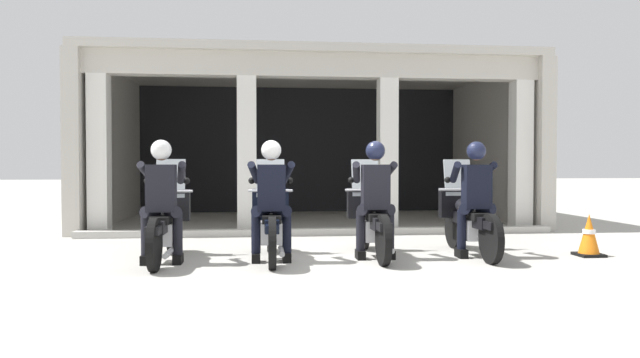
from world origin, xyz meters
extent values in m
plane|color=#A8A59E|center=(0.00, 3.00, 0.00)|extent=(80.00, 80.00, 0.00)
cube|color=black|center=(0.24, 7.94, 1.67)|extent=(8.97, 0.24, 3.34)
cube|color=#BCB7AD|center=(0.24, 3.13, 3.12)|extent=(8.97, 0.36, 0.44)
cube|color=#BCB7AD|center=(0.24, 5.46, 3.42)|extent=(8.97, 5.36, 0.16)
cube|color=#BCB7AD|center=(-4.15, 5.46, 1.67)|extent=(0.30, 5.36, 3.34)
cube|color=#BCB7AD|center=(4.62, 5.46, 1.67)|extent=(0.30, 5.36, 3.34)
cube|color=silver|center=(-3.75, 3.13, 1.45)|extent=(0.35, 0.36, 2.90)
cube|color=silver|center=(-1.09, 3.13, 1.45)|extent=(0.35, 0.36, 2.90)
cube|color=silver|center=(1.57, 3.13, 1.45)|extent=(0.35, 0.36, 2.90)
cube|color=silver|center=(4.22, 3.13, 1.45)|extent=(0.35, 0.36, 2.90)
cube|color=#B7B5AD|center=(0.24, 2.63, 0.06)|extent=(8.57, 0.24, 0.12)
cylinder|color=black|center=(-2.09, 0.73, 0.32)|extent=(0.09, 0.64, 0.64)
cylinder|color=black|center=(-2.09, -0.67, 0.32)|extent=(0.09, 0.64, 0.64)
cube|color=black|center=(-2.09, 0.73, 0.53)|extent=(0.14, 0.44, 0.08)
cube|color=silver|center=(-2.09, -0.02, 0.37)|extent=(0.28, 0.44, 0.28)
cube|color=black|center=(-2.09, 0.03, 0.50)|extent=(0.18, 1.24, 0.16)
ellipsoid|color=#B2B2B7|center=(-2.09, 0.25, 0.68)|extent=(0.26, 0.48, 0.22)
cube|color=black|center=(-2.09, -0.15, 0.57)|extent=(0.24, 0.52, 0.10)
cube|color=black|center=(-2.09, -0.61, 0.50)|extent=(0.16, 0.48, 0.10)
cylinder|color=silver|center=(-2.09, 0.67, 0.56)|extent=(0.05, 0.24, 0.53)
cube|color=black|center=(-2.09, 0.61, 0.70)|extent=(0.52, 0.16, 0.44)
sphere|color=silver|center=(-2.09, 0.71, 0.72)|extent=(0.18, 0.18, 0.18)
cube|color=silver|center=(-2.09, 0.59, 1.07)|extent=(0.40, 0.14, 0.54)
cylinder|color=silver|center=(-2.09, 0.51, 0.90)|extent=(0.62, 0.04, 0.04)
cylinder|color=silver|center=(-1.97, -0.37, 0.18)|extent=(0.07, 0.55, 0.07)
cube|color=black|center=(-2.09, -0.17, 0.97)|extent=(0.36, 0.22, 0.60)
cube|color=#14193F|center=(-2.09, -0.05, 0.99)|extent=(0.05, 0.02, 0.32)
sphere|color=#936B51|center=(-2.09, -0.15, 1.43)|extent=(0.21, 0.21, 0.21)
sphere|color=silver|center=(-2.09, -0.15, 1.46)|extent=(0.26, 0.26, 0.26)
cylinder|color=black|center=(-1.95, -0.15, 0.66)|extent=(0.26, 0.29, 0.17)
cylinder|color=black|center=(-1.89, -0.15, 0.39)|extent=(0.12, 0.12, 0.53)
cube|color=black|center=(-1.89, -0.14, 0.06)|extent=(0.11, 0.26, 0.12)
cylinder|color=black|center=(-2.23, -0.15, 0.66)|extent=(0.26, 0.29, 0.17)
cylinder|color=black|center=(-2.29, -0.15, 0.39)|extent=(0.12, 0.12, 0.53)
cube|color=black|center=(-2.29, -0.14, 0.06)|extent=(0.11, 0.26, 0.12)
cylinder|color=black|center=(-1.87, 0.06, 1.16)|extent=(0.19, 0.48, 0.31)
sphere|color=black|center=(-1.83, 0.27, 1.05)|extent=(0.09, 0.09, 0.09)
cylinder|color=black|center=(-2.31, 0.06, 1.16)|extent=(0.19, 0.48, 0.31)
sphere|color=black|center=(-2.35, 0.27, 1.05)|extent=(0.09, 0.09, 0.09)
cylinder|color=black|center=(-0.70, 0.73, 0.32)|extent=(0.09, 0.64, 0.64)
cylinder|color=black|center=(-0.70, -0.67, 0.32)|extent=(0.09, 0.64, 0.64)
cube|color=black|center=(-0.70, 0.73, 0.53)|extent=(0.14, 0.44, 0.08)
cube|color=silver|center=(-0.70, -0.02, 0.37)|extent=(0.28, 0.44, 0.28)
cube|color=black|center=(-0.70, 0.03, 0.50)|extent=(0.18, 1.24, 0.16)
ellipsoid|color=#1E2338|center=(-0.70, 0.25, 0.68)|extent=(0.26, 0.48, 0.22)
cube|color=black|center=(-0.70, -0.15, 0.57)|extent=(0.24, 0.52, 0.10)
cube|color=black|center=(-0.70, -0.61, 0.50)|extent=(0.16, 0.48, 0.10)
cylinder|color=silver|center=(-0.70, 0.67, 0.56)|extent=(0.05, 0.24, 0.53)
cube|color=black|center=(-0.70, 0.61, 0.70)|extent=(0.52, 0.16, 0.44)
sphere|color=silver|center=(-0.70, 0.71, 0.72)|extent=(0.18, 0.18, 0.18)
cube|color=silver|center=(-0.70, 0.59, 1.07)|extent=(0.40, 0.14, 0.54)
cylinder|color=silver|center=(-0.70, 0.51, 0.90)|extent=(0.62, 0.04, 0.04)
cylinder|color=silver|center=(-0.58, -0.37, 0.18)|extent=(0.07, 0.55, 0.07)
cube|color=black|center=(-0.70, -0.17, 0.97)|extent=(0.36, 0.22, 0.60)
cube|color=#14193F|center=(-0.70, -0.05, 0.99)|extent=(0.05, 0.02, 0.32)
sphere|color=tan|center=(-0.70, -0.15, 1.43)|extent=(0.21, 0.21, 0.21)
sphere|color=silver|center=(-0.70, -0.15, 1.46)|extent=(0.26, 0.26, 0.26)
cylinder|color=black|center=(-0.56, -0.15, 0.66)|extent=(0.26, 0.29, 0.17)
cylinder|color=black|center=(-0.50, -0.15, 0.39)|extent=(0.12, 0.12, 0.53)
cube|color=black|center=(-0.50, -0.14, 0.06)|extent=(0.11, 0.26, 0.12)
cylinder|color=black|center=(-0.84, -0.15, 0.66)|extent=(0.26, 0.29, 0.17)
cylinder|color=black|center=(-0.90, -0.15, 0.39)|extent=(0.12, 0.12, 0.53)
cube|color=black|center=(-0.90, -0.14, 0.06)|extent=(0.11, 0.26, 0.12)
cylinder|color=black|center=(-0.48, 0.06, 1.16)|extent=(0.19, 0.48, 0.31)
sphere|color=black|center=(-0.44, 0.27, 1.05)|extent=(0.09, 0.09, 0.09)
cylinder|color=black|center=(-0.92, 0.06, 1.16)|extent=(0.19, 0.48, 0.31)
sphere|color=black|center=(-0.96, 0.27, 1.05)|extent=(0.09, 0.09, 0.09)
cylinder|color=black|center=(0.70, 0.84, 0.32)|extent=(0.09, 0.64, 0.64)
cylinder|color=black|center=(0.70, -0.56, 0.32)|extent=(0.09, 0.64, 0.64)
cube|color=black|center=(0.70, 0.84, 0.53)|extent=(0.14, 0.44, 0.08)
cube|color=silver|center=(0.70, 0.09, 0.37)|extent=(0.28, 0.44, 0.28)
cube|color=black|center=(0.70, 0.14, 0.50)|extent=(0.18, 1.24, 0.16)
ellipsoid|color=#1E2338|center=(0.70, 0.36, 0.68)|extent=(0.26, 0.48, 0.22)
cube|color=black|center=(0.70, -0.04, 0.57)|extent=(0.24, 0.52, 0.10)
cube|color=black|center=(0.70, -0.50, 0.50)|extent=(0.16, 0.48, 0.10)
cylinder|color=silver|center=(0.70, 0.78, 0.56)|extent=(0.05, 0.24, 0.53)
cube|color=black|center=(0.70, 0.72, 0.70)|extent=(0.52, 0.16, 0.44)
sphere|color=silver|center=(0.70, 0.82, 0.72)|extent=(0.18, 0.18, 0.18)
cube|color=silver|center=(0.70, 0.70, 1.07)|extent=(0.40, 0.14, 0.54)
cylinder|color=silver|center=(0.70, 0.62, 0.90)|extent=(0.62, 0.04, 0.04)
cylinder|color=silver|center=(0.82, -0.26, 0.18)|extent=(0.07, 0.55, 0.07)
cube|color=black|center=(0.70, -0.06, 0.97)|extent=(0.36, 0.22, 0.60)
cube|color=#591414|center=(0.70, 0.06, 0.99)|extent=(0.05, 0.02, 0.32)
sphere|color=tan|center=(0.70, -0.04, 1.43)|extent=(0.21, 0.21, 0.21)
sphere|color=#191E38|center=(0.70, -0.04, 1.46)|extent=(0.26, 0.26, 0.26)
cylinder|color=black|center=(0.84, -0.04, 0.66)|extent=(0.26, 0.29, 0.17)
cylinder|color=black|center=(0.90, -0.04, 0.39)|extent=(0.12, 0.12, 0.53)
cube|color=black|center=(0.90, -0.03, 0.06)|extent=(0.11, 0.26, 0.12)
cylinder|color=black|center=(0.56, -0.04, 0.66)|extent=(0.26, 0.29, 0.17)
cylinder|color=black|center=(0.50, -0.04, 0.39)|extent=(0.12, 0.12, 0.53)
cube|color=black|center=(0.50, -0.03, 0.06)|extent=(0.11, 0.26, 0.12)
cylinder|color=black|center=(0.92, 0.17, 1.16)|extent=(0.19, 0.48, 0.31)
sphere|color=black|center=(0.96, 0.38, 1.05)|extent=(0.09, 0.09, 0.09)
cylinder|color=black|center=(0.48, 0.17, 1.16)|extent=(0.19, 0.48, 0.31)
sphere|color=black|center=(0.44, 0.38, 1.05)|extent=(0.09, 0.09, 0.09)
cylinder|color=black|center=(2.09, 0.83, 0.32)|extent=(0.09, 0.64, 0.64)
cylinder|color=black|center=(2.09, -0.57, 0.32)|extent=(0.09, 0.64, 0.64)
cube|color=black|center=(2.09, 0.83, 0.53)|extent=(0.14, 0.44, 0.08)
cube|color=silver|center=(2.09, 0.08, 0.37)|extent=(0.28, 0.44, 0.28)
cube|color=black|center=(2.09, 0.13, 0.50)|extent=(0.18, 1.24, 0.16)
ellipsoid|color=black|center=(2.09, 0.35, 0.68)|extent=(0.26, 0.48, 0.22)
cube|color=black|center=(2.09, -0.05, 0.57)|extent=(0.24, 0.52, 0.10)
cube|color=black|center=(2.09, -0.51, 0.50)|extent=(0.16, 0.48, 0.10)
cylinder|color=silver|center=(2.09, 0.77, 0.56)|extent=(0.05, 0.24, 0.53)
cube|color=black|center=(2.09, 0.71, 0.70)|extent=(0.52, 0.16, 0.44)
sphere|color=silver|center=(2.09, 0.81, 0.72)|extent=(0.18, 0.18, 0.18)
cube|color=silver|center=(2.09, 0.69, 1.07)|extent=(0.40, 0.14, 0.54)
cylinder|color=silver|center=(2.09, 0.61, 0.90)|extent=(0.62, 0.04, 0.04)
cylinder|color=silver|center=(2.21, -0.27, 0.18)|extent=(0.07, 0.55, 0.07)
cube|color=black|center=(2.09, -0.07, 0.97)|extent=(0.36, 0.22, 0.60)
cube|color=#14193F|center=(2.09, 0.05, 0.99)|extent=(0.05, 0.02, 0.32)
sphere|color=#936B51|center=(2.09, -0.05, 1.43)|extent=(0.21, 0.21, 0.21)
sphere|color=#191E38|center=(2.09, -0.05, 1.46)|extent=(0.26, 0.26, 0.26)
cylinder|color=black|center=(2.23, -0.05, 0.66)|extent=(0.26, 0.29, 0.17)
cylinder|color=black|center=(2.29, -0.05, 0.39)|extent=(0.12, 0.12, 0.53)
cube|color=black|center=(2.29, -0.04, 0.06)|extent=(0.11, 0.26, 0.12)
cylinder|color=black|center=(1.95, -0.05, 0.66)|extent=(0.26, 0.29, 0.17)
cylinder|color=black|center=(1.89, -0.05, 0.39)|extent=(0.12, 0.12, 0.53)
cube|color=black|center=(1.89, -0.04, 0.06)|extent=(0.11, 0.26, 0.12)
cylinder|color=black|center=(2.31, 0.16, 1.16)|extent=(0.19, 0.48, 0.31)
sphere|color=black|center=(2.35, 0.37, 1.05)|extent=(0.09, 0.09, 0.09)
cylinder|color=black|center=(1.87, 0.16, 1.16)|extent=(0.19, 0.48, 0.31)
sphere|color=black|center=(1.83, 0.37, 1.05)|extent=(0.09, 0.09, 0.09)
cube|color=black|center=(3.69, -0.11, 0.02)|extent=(0.34, 0.34, 0.04)
cone|color=orange|center=(3.69, -0.11, 0.32)|extent=(0.28, 0.28, 0.55)
cylinder|color=white|center=(3.69, -0.11, 0.34)|extent=(0.17, 0.17, 0.06)
camera|label=1|loc=(-0.82, -7.55, 1.27)|focal=32.02mm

